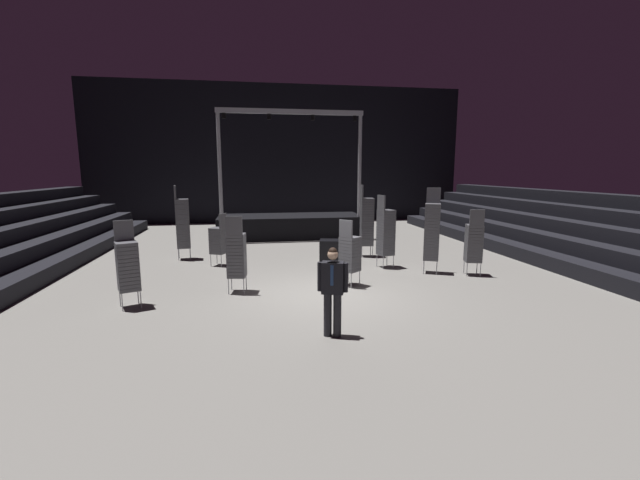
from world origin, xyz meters
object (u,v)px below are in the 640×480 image
Objects in this scene: stage_riser at (290,224)px; chair_stack_rear_centre at (474,242)px; chair_stack_rear_left at (432,231)px; chair_stack_rear_right at (219,240)px; chair_stack_aisle_left at (183,223)px; chair_stack_front_left at (350,253)px; chair_stack_mid_right at (236,254)px; chair_stack_mid_centre at (367,221)px; chair_stack_mid_left at (128,265)px; equipment_road_case at (333,250)px; man_with_tie at (333,287)px; chair_stack_front_right at (386,232)px.

chair_stack_rear_centre is at bearing -59.65° from stage_riser.
chair_stack_rear_left is 6.69m from chair_stack_rear_right.
chair_stack_aisle_left is at bearing 72.56° from chair_stack_rear_right.
chair_stack_front_left is 2.95m from chair_stack_mid_right.
chair_stack_mid_left is at bearing -50.41° from chair_stack_mid_centre.
chair_stack_aisle_left is at bearing -117.32° from chair_stack_mid_left.
chair_stack_mid_left is 9.26m from chair_stack_rear_centre.
chair_stack_rear_right is at bearing -77.00° from chair_stack_mid_centre.
chair_stack_mid_right is 1.00× the size of chair_stack_rear_centre.
chair_stack_rear_right is at bearing 177.30° from chair_stack_rear_centre.
chair_stack_rear_right is at bearing -169.37° from chair_stack_front_left.
chair_stack_mid_centre is at bearing 142.81° from chair_stack_rear_centre.
stage_riser is 7.27× the size of equipment_road_case.
equipment_road_case is (3.12, 3.28, -0.63)m from chair_stack_mid_right.
man_with_tie is at bearing -127.08° from chair_stack_rear_centre.
chair_stack_front_right is 7.47m from chair_stack_mid_left.
chair_stack_mid_centre is at bearing 77.88° from chair_stack_aisle_left.
chair_stack_aisle_left is (-8.76, 3.67, 0.29)m from chair_stack_rear_centre.
chair_stack_rear_centre is at bearing 44.40° from chair_stack_front_right.
stage_riser is 7.03m from chair_stack_front_right.
chair_stack_front_right reaches higher than chair_stack_front_left.
man_with_tie is at bearing 19.94° from chair_stack_aisle_left.
equipment_road_case is at bearing 54.85° from chair_stack_mid_right.
chair_stack_mid_left is at bearing -11.47° from chair_stack_aisle_left.
chair_stack_rear_centre is at bearing 60.16° from chair_stack_aisle_left.
chair_stack_rear_centre is (2.23, -1.37, -0.17)m from chair_stack_front_right.
chair_stack_rear_centre is 9.50m from chair_stack_aisle_left.
chair_stack_mid_centre reaches higher than equipment_road_case.
stage_riser is 3.33× the size of chair_stack_mid_right.
chair_stack_front_right is 2.63m from chair_stack_rear_centre.
stage_riser reaches higher than man_with_tie.
chair_stack_front_right is 2.56× the size of equipment_road_case.
stage_riser is 8.52m from chair_stack_front_left.
chair_stack_front_right is at bearing -75.91° from chair_stack_rear_right.
chair_stack_mid_right is 0.77× the size of chair_stack_aisle_left.
chair_stack_mid_centre is 2.84× the size of equipment_road_case.
chair_stack_mid_centre is (2.29, -4.84, 0.66)m from stage_riser.
chair_stack_rear_left reaches higher than chair_stack_rear_centre.
chair_stack_rear_centre is at bearing -177.49° from chair_stack_rear_left.
chair_stack_front_right is 1.46m from chair_stack_rear_left.
chair_stack_front_left is 0.70× the size of chair_stack_rear_left.
chair_stack_rear_centre is at bearing 13.76° from chair_stack_mid_right.
chair_stack_aisle_left is at bearing -123.43° from chair_stack_front_right.
chair_stack_rear_right is (-2.52, 6.25, -0.09)m from man_with_tie.
chair_stack_aisle_left reaches higher than chair_stack_mid_left.
chair_stack_mid_left is 4.24m from chair_stack_rear_right.
equipment_road_case is (5.47, 4.07, -0.63)m from chair_stack_mid_left.
chair_stack_mid_right reaches higher than man_with_tie.
chair_stack_aisle_left reaches higher than equipment_road_case.
chair_stack_mid_centre is 1.67m from equipment_road_case.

